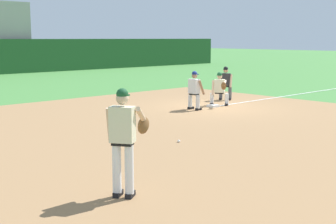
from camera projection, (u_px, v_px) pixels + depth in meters
The scene contains 9 objects.
ground_plane at pixel (213, 107), 18.30m from camera, with size 160.00×160.00×0.00m, color #47843D.
infield_dirt_patch at pixel (186, 134), 13.11m from camera, with size 18.00×18.00×0.01m, color #9E754C.
foul_line_stripe at pixel (287, 96), 21.75m from camera, with size 10.28×0.10×0.00m, color white.
first_base_bag at pixel (213, 106), 18.29m from camera, with size 0.38×0.38×0.09m, color white.
baseball at pixel (179, 141), 12.07m from camera, with size 0.07×0.07×0.07m, color white.
pitcher at pixel (124, 136), 7.79m from camera, with size 0.85×0.57×1.86m.
first_baseman at pixel (220, 87), 18.58m from camera, with size 0.81×1.04×1.34m.
baserunner at pixel (194, 89), 17.46m from camera, with size 0.43×0.59×1.46m.
umpire at pixel (226, 82), 20.25m from camera, with size 0.63×0.68×1.46m.
Camera 1 is at (-13.60, -12.08, 2.67)m, focal length 50.00 mm.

